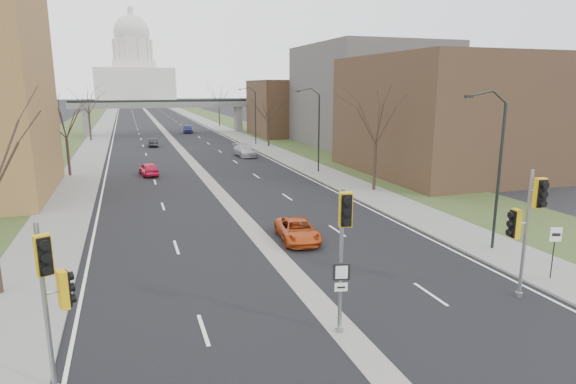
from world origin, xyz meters
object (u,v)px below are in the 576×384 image
signal_pole_right (527,217)px  car_left_near (149,169)px  speed_limit_sign (554,243)px  signal_pole_left (52,285)px  car_right_far (188,129)px  signal_pole_median (343,237)px  car_right_near (297,230)px  car_left_far (153,142)px  car_right_mid (245,151)px

signal_pole_right → car_left_near: 38.24m
car_left_near → speed_limit_sign: bearing=109.2°
signal_pole_left → car_right_far: size_ratio=1.18×
signal_pole_right → speed_limit_sign: size_ratio=2.25×
signal_pole_median → car_right_far: (4.42, 81.40, -3.07)m
signal_pole_left → car_right_far: signal_pole_left is taller
car_right_near → car_left_far: bearing=102.2°
signal_pole_median → car_right_far: signal_pole_median is taller
speed_limit_sign → car_right_mid: bearing=115.0°
car_right_near → car_right_mid: size_ratio=0.87×
car_left_near → car_left_far: car_left_near is taller
signal_pole_left → signal_pole_median: size_ratio=0.96×
speed_limit_sign → car_right_mid: (-4.10, 44.67, -1.08)m
signal_pole_median → car_left_far: 61.06m
signal_pole_left → signal_pole_median: (9.29, 0.40, 0.37)m
signal_pole_right → car_left_far: signal_pole_right is taller
car_right_mid → car_right_near: bearing=-103.5°
signal_pole_median → car_left_near: signal_pole_median is taller
signal_pole_left → speed_limit_sign: (20.86, 2.00, -1.63)m
car_right_mid → signal_pole_right: bearing=-93.8°
signal_pole_left → car_right_near: size_ratio=1.17×
car_right_near → car_right_mid: car_right_mid is taller
car_right_mid → car_right_far: car_right_far is taller
signal_pole_left → car_right_mid: bearing=48.4°
car_left_near → car_right_near: bearing=99.8°
signal_pole_left → car_left_far: signal_pole_left is taller
signal_pole_left → car_left_near: bearing=61.5°
car_right_near → car_right_far: 70.33m
signal_pole_median → car_right_near: bearing=91.4°
car_right_near → car_right_mid: (5.22, 35.17, 0.12)m
car_left_far → car_left_near: bearing=86.2°
car_left_far → car_right_near: bearing=96.6°
speed_limit_sign → car_right_near: bearing=154.1°
car_right_mid → speed_limit_sign: bearing=-89.9°
signal_pole_right → car_right_mid: bearing=98.4°
signal_pole_median → car_right_far: bearing=99.8°
signal_pole_left → car_right_near: 16.55m
signal_pole_left → signal_pole_right: bearing=-19.2°
signal_pole_median → car_right_far: size_ratio=1.23×
signal_pole_left → car_right_mid: signal_pole_left is taller
signal_pole_right → car_left_far: bearing=108.1°
car_left_near → car_left_far: 24.92m
signal_pole_left → car_right_mid: size_ratio=1.02×
car_left_near → car_right_mid: bearing=-147.5°
signal_pole_right → car_left_far: size_ratio=1.48×
signal_pole_right → car_right_far: bearing=99.9°
car_right_near → car_right_mid: bearing=87.3°
car_left_near → signal_pole_left: bearing=76.8°
car_right_near → car_right_far: bearing=94.0°
car_left_near → signal_pole_median: bearing=91.4°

